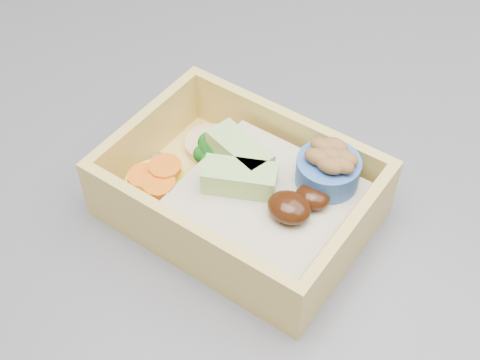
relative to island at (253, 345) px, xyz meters
The scene contains 2 objects.
island is the anchor object (origin of this frame).
bento_box 0.50m from the island, 62.40° to the right, with size 0.18×0.13×0.06m.
Camera 1 is at (0.22, -0.48, 1.29)m, focal length 50.00 mm.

